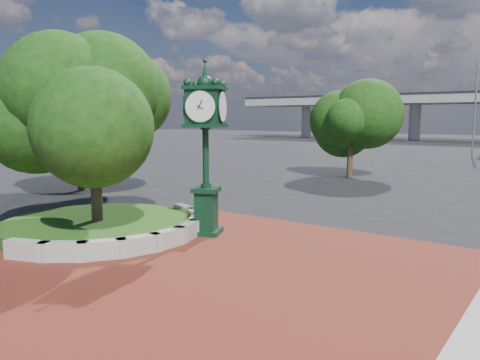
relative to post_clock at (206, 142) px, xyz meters
name	(u,v)px	position (x,y,z in m)	size (l,w,h in m)	color
ground	(217,259)	(1.93, -1.85, -2.97)	(200.00, 200.00, 0.00)	black
plaza	(191,269)	(1.93, -2.85, -2.95)	(12.00, 12.00, 0.04)	maroon
planter_wall	(146,234)	(-0.78, -1.85, -2.70)	(2.96, 6.77, 0.54)	#9E9B93
grass_bed	(98,226)	(-3.07, -1.85, -2.77)	(6.10, 6.10, 0.40)	#204C15
tree_planter	(93,117)	(-3.07, -1.85, 0.75)	(5.20, 5.20, 6.33)	#38281C
tree_northwest	(78,109)	(-11.07, 3.15, 1.15)	(5.60, 5.60, 6.93)	#38281C
tree_street	(351,125)	(-2.07, 16.15, 0.27)	(4.40, 4.40, 5.45)	#38281C
post_clock	(206,142)	(0.00, 0.00, 0.00)	(1.42, 1.42, 5.41)	black
street_lamp_far	(478,101)	(1.32, 37.49, 2.30)	(1.99, 0.66, 8.99)	slate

